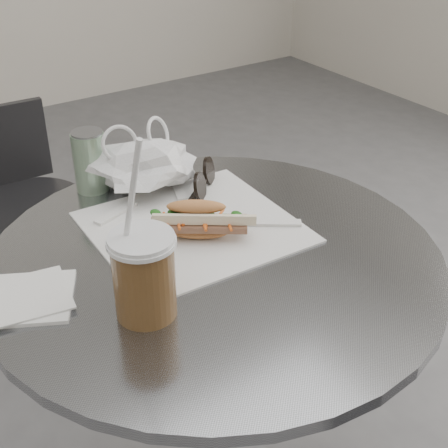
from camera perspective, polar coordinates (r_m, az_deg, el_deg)
cafe_table at (r=1.21m, az=-0.79°, el=-13.48°), size 0.76×0.76×0.74m
chair_far at (r=1.99m, az=-17.52°, el=-1.11°), size 0.36×0.36×0.68m
sandwich_paper at (r=1.11m, az=-2.85°, el=-0.26°), size 0.35×0.34×0.00m
banh_mi at (r=1.06m, az=-2.40°, el=0.34°), size 0.21×0.18×0.07m
iced_coffee at (r=0.88m, az=-7.34°, el=-4.58°), size 0.10×0.10×0.28m
sunglasses at (r=1.22m, az=-1.92°, el=3.97°), size 0.11×0.10×0.06m
plastic_bag at (r=1.22m, az=-7.19°, el=5.15°), size 0.23×0.20×0.10m
napkin_stack at (r=0.98m, az=-17.37°, el=-6.43°), size 0.17×0.17×0.01m
drink_can at (r=1.24m, az=-12.16°, el=5.64°), size 0.06×0.06×0.12m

